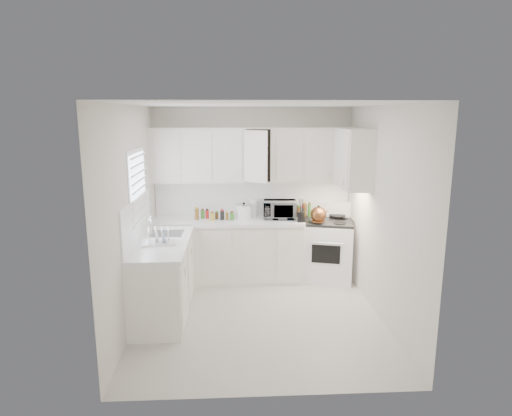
{
  "coord_description": "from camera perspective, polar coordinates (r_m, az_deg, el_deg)",
  "views": [
    {
      "loc": [
        -0.32,
        -5.14,
        2.49
      ],
      "look_at": [
        0.0,
        0.7,
        1.25
      ],
      "focal_mm": 31.07,
      "sensor_mm": 36.0,
      "label": 1
    }
  ],
  "objects": [
    {
      "name": "spice_left_3",
      "position": [
        6.64,
        -5.69,
        -0.92
      ],
      "size": [
        0.06,
        0.06,
        0.13
      ],
      "primitive_type": "cylinder",
      "color": "gold",
      "rests_on": "countertop_back"
    },
    {
      "name": "sauce_right_4",
      "position": [
        6.85,
        6.35,
        -0.28
      ],
      "size": [
        0.06,
        0.06,
        0.19
      ],
      "primitive_type": "cylinder",
      "color": "brown",
      "rests_on": "countertop_back"
    },
    {
      "name": "rice_cooker",
      "position": [
        6.66,
        -1.57,
        -0.31
      ],
      "size": [
        0.28,
        0.28,
        0.25
      ],
      "primitive_type": null,
      "rotation": [
        0.0,
        0.0,
        0.15
      ],
      "color": "white",
      "rests_on": "countertop_back"
    },
    {
      "name": "window_blinds",
      "position": [
        5.69,
        -14.87,
        2.06
      ],
      "size": [
        0.06,
        0.96,
        1.06
      ],
      "primitive_type": null,
      "color": "white",
      "rests_on": "wall_left"
    },
    {
      "name": "floor",
      "position": [
        5.72,
        0.39,
        -13.84
      ],
      "size": [
        3.2,
        3.2,
        0.0
      ],
      "primitive_type": "plane",
      "color": "beige",
      "rests_on": "ground"
    },
    {
      "name": "frying_pan",
      "position": [
        6.94,
        10.42,
        -0.93
      ],
      "size": [
        0.37,
        0.47,
        0.04
      ],
      "primitive_type": null,
      "rotation": [
        0.0,
        0.0,
        0.34
      ],
      "color": "black",
      "rests_on": "stove"
    },
    {
      "name": "microwave",
      "position": [
        6.66,
        3.08,
        0.05
      ],
      "size": [
        0.51,
        0.3,
        0.33
      ],
      "primitive_type": "imported",
      "rotation": [
        0.0,
        0.0,
        -0.07
      ],
      "color": "gray",
      "rests_on": "countertop_back"
    },
    {
      "name": "sauce_right_0",
      "position": [
        6.81,
        4.53,
        -0.3
      ],
      "size": [
        0.06,
        0.06,
        0.19
      ],
      "primitive_type": "cylinder",
      "color": "#B41C18",
      "rests_on": "countertop_back"
    },
    {
      "name": "spice_left_7",
      "position": [
        6.63,
        -3.1,
        -0.89
      ],
      "size": [
        0.06,
        0.06,
        0.13
      ],
      "primitive_type": "cylinder",
      "color": "#3C7F2A",
      "rests_on": "countertop_back"
    },
    {
      "name": "upper_cabinets_right",
      "position": [
        6.26,
        12.24,
        2.6
      ],
      "size": [
        0.33,
        0.9,
        0.8
      ],
      "primitive_type": null,
      "color": "silver",
      "rests_on": "wall_right"
    },
    {
      "name": "spice_left_1",
      "position": [
        6.65,
        -6.98,
        -0.93
      ],
      "size": [
        0.06,
        0.06,
        0.13
      ],
      "primitive_type": "cylinder",
      "color": "#3C7F2A",
      "rests_on": "countertop_back"
    },
    {
      "name": "wall_right",
      "position": [
        5.58,
        15.98,
        -0.82
      ],
      "size": [
        0.0,
        3.2,
        3.2
      ],
      "primitive_type": "plane",
      "rotation": [
        1.57,
        0.0,
        -1.57
      ],
      "color": "silver",
      "rests_on": "ground"
    },
    {
      "name": "utensil_crock",
      "position": [
        6.47,
        5.83,
        -0.27
      ],
      "size": [
        0.14,
        0.14,
        0.35
      ],
      "primitive_type": null,
      "rotation": [
        0.0,
        0.0,
        -0.23
      ],
      "color": "black",
      "rests_on": "countertop_back"
    },
    {
      "name": "spice_left_2",
      "position": [
        6.73,
        -6.29,
        -0.75
      ],
      "size": [
        0.06,
        0.06,
        0.13
      ],
      "primitive_type": "cylinder",
      "color": "#B41C18",
      "rests_on": "countertop_back"
    },
    {
      "name": "sauce_right_5",
      "position": [
        6.8,
        6.89,
        -0.38
      ],
      "size": [
        0.06,
        0.06,
        0.19
      ],
      "primitive_type": "cylinder",
      "color": "#3C7F2A",
      "rests_on": "countertop_back"
    },
    {
      "name": "lower_cabinets_left",
      "position": [
        5.78,
        -11.83,
        -8.95
      ],
      "size": [
        0.6,
        1.6,
        0.9
      ],
      "primitive_type": null,
      "color": "silver",
      "rests_on": "floor"
    },
    {
      "name": "sauce_right_1",
      "position": [
        6.76,
        5.06,
        -0.41
      ],
      "size": [
        0.06,
        0.06,
        0.19
      ],
      "primitive_type": "cylinder",
      "color": "gold",
      "rests_on": "countertop_back"
    },
    {
      "name": "spice_left_6",
      "position": [
        6.72,
        -3.74,
        -0.72
      ],
      "size": [
        0.06,
        0.06,
        0.13
      ],
      "primitive_type": "cylinder",
      "color": "brown",
      "rests_on": "countertop_back"
    },
    {
      "name": "spice_left_4",
      "position": [
        6.73,
        -5.02,
        -0.74
      ],
      "size": [
        0.06,
        0.06,
        0.13
      ],
      "primitive_type": "cylinder",
      "color": "#553718",
      "rests_on": "countertop_back"
    },
    {
      "name": "stove",
      "position": [
        6.84,
        9.14,
        -4.31
      ],
      "size": [
        0.9,
        0.8,
        1.18
      ],
      "primitive_type": null,
      "rotation": [
        0.0,
        0.0,
        -0.26
      ],
      "color": "white",
      "rests_on": "floor"
    },
    {
      "name": "sauce_right_3",
      "position": [
        6.78,
        5.98,
        -0.4
      ],
      "size": [
        0.06,
        0.06,
        0.19
      ],
      "primitive_type": "cylinder",
      "color": "black",
      "rests_on": "countertop_back"
    },
    {
      "name": "lower_cabinets_back",
      "position": [
        6.75,
        -3.6,
        -5.63
      ],
      "size": [
        2.22,
        0.6,
        0.9
      ],
      "primitive_type": null,
      "color": "silver",
      "rests_on": "floor"
    },
    {
      "name": "sink",
      "position": [
        5.93,
        -11.49,
        -2.13
      ],
      "size": [
        0.42,
        0.38,
        0.3
      ],
      "primitive_type": null,
      "color": "gray",
      "rests_on": "countertop_left"
    },
    {
      "name": "backsplash_back",
      "position": [
        6.85,
        -0.4,
        1.34
      ],
      "size": [
        2.98,
        0.02,
        0.55
      ],
      "primitive_type": "cube",
      "color": "white",
      "rests_on": "wall_back"
    },
    {
      "name": "dish_rack",
      "position": [
        5.5,
        -12.54,
        -3.42
      ],
      "size": [
        0.43,
        0.35,
        0.21
      ],
      "primitive_type": null,
      "rotation": [
        0.0,
        0.0,
        0.17
      ],
      "color": "white",
      "rests_on": "countertop_left"
    },
    {
      "name": "tea_kettle",
      "position": [
        6.54,
        8.03,
        -0.67
      ],
      "size": [
        0.29,
        0.25,
        0.26
      ],
      "primitive_type": null,
      "rotation": [
        0.0,
        0.0,
        -0.03
      ],
      "color": "brown",
      "rests_on": "stove"
    },
    {
      "name": "ceiling",
      "position": [
        5.15,
        0.43,
        13.2
      ],
      "size": [
        3.2,
        3.2,
        0.0
      ],
      "primitive_type": "plane",
      "rotation": [
        3.14,
        0.0,
        0.0
      ],
      "color": "white",
      "rests_on": "ground"
    },
    {
      "name": "spice_left_5",
      "position": [
        6.64,
        -4.39,
        -0.9
      ],
      "size": [
        0.06,
        0.06,
        0.13
      ],
      "primitive_type": "cylinder",
      "color": "black",
      "rests_on": "countertop_back"
    },
    {
      "name": "wall_front",
      "position": [
        3.75,
        1.92,
        -6.57
      ],
      "size": [
        3.0,
        0.0,
        3.0
      ],
      "primitive_type": "plane",
      "rotation": [
        -1.57,
        0.0,
        0.0
      ],
      "color": "silver",
      "rests_on": "ground"
    },
    {
      "name": "countertop_back",
      "position": [
        6.62,
        -3.65,
        -1.73
      ],
      "size": [
        2.24,
        0.64,
        0.05
      ],
      "primitive_type": "cube",
      "color": "white",
      "rests_on": "lower_cabinets_back"
    },
    {
      "name": "upper_cabinets_back",
      "position": [
        6.65,
        -0.34,
        3.42
      ],
      "size": [
        3.0,
        0.33,
        0.8
      ],
      "primitive_type": null,
      "color": "silver",
      "rests_on": "wall_back"
    },
    {
      "name": "countertop_left",
      "position": [
        5.63,
        -11.94,
        -4.43
      ],
      "size": [
        0.64,
        1.62,
        0.05
      ],
      "primitive_type": "cube",
      "color": "white",
      "rests_on": "lower_cabinets_left"
    },
    {
      "name": "wall_left",
      "position": [
        5.41,
        -15.67,
        -1.2
      ],
      "size": [
        0.0,
        3.2,
        3.2
      ],
      "primitive_type": "plane",
      "rotation": [
        1.57,
        0.0,
        1.57
      ],
      "color": "silver",
      "rests_on": "ground"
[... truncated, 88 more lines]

